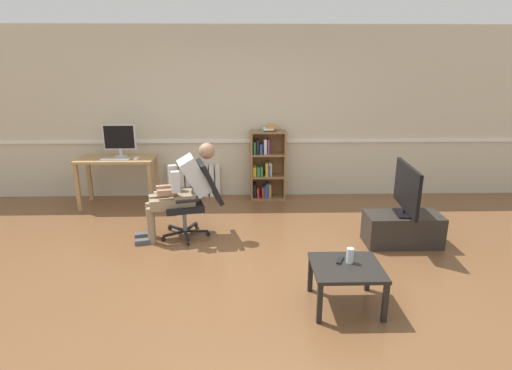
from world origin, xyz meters
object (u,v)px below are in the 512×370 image
Objects in this scene: radiator at (194,181)px; tv_stand at (402,229)px; keyboard at (116,159)px; spare_remote at (340,260)px; person_seated at (182,188)px; coffee_table at (346,271)px; bookshelf at (266,166)px; drinking_glass at (350,255)px; office_chair at (196,196)px; tv_screen at (407,189)px; computer_desk at (117,166)px; computer_mouse at (136,158)px; imac_monitor at (119,138)px.

radiator is 3.37m from tv_stand.
spare_remote is (2.79, -2.60, -0.36)m from keyboard.
person_seated is at bearing 173.53° from tv_stand.
tv_stand is 1.45× the size of coffee_table.
radiator reaches higher than tv_stand.
bookshelf is at bearing 100.34° from coffee_table.
drinking_glass is at bearing 33.51° from person_seated.
person_seated reaches higher than coffee_table.
coffee_table is at bearing 31.75° from person_seated.
person_seated is at bearing 138.38° from drinking_glass.
drinking_glass is (0.61, -3.06, -0.07)m from bookshelf.
tv_stand is 1.60m from drinking_glass.
office_chair reaches higher than radiator.
tv_stand is at bearing 67.27° from office_chair.
office_chair is 2.24m from drinking_glass.
bookshelf is at bearing 45.60° from tv_screen.
keyboard reaches higher than computer_desk.
tv_screen is at bearing -34.89° from radiator.
tv_screen reaches higher than spare_remote.
office_chair is at bearing -82.13° from radiator.
keyboard is at bearing -77.66° from computer_desk.
office_chair is at bearing 172.15° from tv_stand.
computer_mouse is 0.12× the size of radiator.
coffee_table is at bearing -44.74° from computer_desk.
bookshelf is at bearing 5.34° from imac_monitor.
person_seated reaches higher than keyboard.
coffee_table is at bearing -121.31° from drinking_glass.
keyboard is at bearing 74.73° from tv_screen.
tv_screen is 5.92× the size of spare_remote.
computer_mouse is 0.08× the size of person_seated.
office_chair is at bearing 134.74° from drinking_glass.
computer_mouse is (0.30, 0.02, 0.01)m from keyboard.
bookshelf is 0.99× the size of person_seated.
radiator is at bearing 167.00° from person_seated.
coffee_table is at bearing 146.90° from tv_screen.
radiator is at bearing 59.83° from tv_screen.
bookshelf is 1.34× the size of tv_screen.
computer_desk reaches higher than coffee_table.
coffee_table is 4.14× the size of spare_remote.
tv_stand is at bearing 52.24° from coffee_table.
drinking_glass is at bearing 2.52° from spare_remote.
office_chair is 0.81× the size of person_seated.
imac_monitor reaches higher than computer_mouse.
radiator is 6.14× the size of drinking_glass.
computer_desk reaches higher than tv_stand.
tv_stand is 1.01× the size of tv_screen.
spare_remote is at bearing 157.04° from drinking_glass.
computer_mouse is 3.71m from drinking_glass.
person_seated is 2.33m from drinking_glass.
tv_screen is (1.58, -1.82, 0.16)m from bookshelf.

